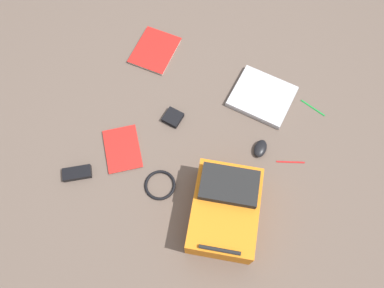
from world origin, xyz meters
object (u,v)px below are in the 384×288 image
(laptop, at_px, (262,96))
(book_blue, at_px, (123,149))
(pen_black, at_px, (291,162))
(book_red, at_px, (155,50))
(pen_blue, at_px, (313,108))
(backpack, at_px, (225,209))
(cable_coil, at_px, (160,185))
(earbud_pouch, at_px, (173,118))
(power_brick, at_px, (77,173))
(computer_mouse, at_px, (260,149))

(laptop, distance_m, book_blue, 0.78)
(book_blue, distance_m, pen_black, 0.84)
(laptop, bearing_deg, book_blue, 40.60)
(book_red, height_order, book_blue, book_red)
(pen_blue, bearing_deg, backpack, 67.15)
(backpack, xyz_separation_m, cable_coil, (0.33, -0.04, -0.08))
(cable_coil, xyz_separation_m, earbud_pouch, (0.06, -0.36, 0.01))
(power_brick, relative_size, pen_black, 0.98)
(cable_coil, distance_m, power_brick, 0.41)
(book_red, height_order, power_brick, power_brick)
(power_brick, distance_m, earbud_pouch, 0.55)
(backpack, distance_m, pen_black, 0.44)
(book_red, xyz_separation_m, cable_coil, (-0.30, 0.73, -0.00))
(pen_blue, bearing_deg, book_blue, 31.64)
(cable_coil, bearing_deg, book_red, -67.94)
(backpack, height_order, laptop, backpack)
(backpack, xyz_separation_m, pen_black, (-0.24, -0.35, -0.09))
(laptop, xyz_separation_m, book_blue, (0.59, 0.51, -0.01))
(computer_mouse, height_order, pen_blue, computer_mouse)
(book_red, relative_size, pen_blue, 1.92)
(backpack, xyz_separation_m, power_brick, (0.74, 0.03, -0.08))
(backpack, bearing_deg, pen_black, -124.64)
(laptop, bearing_deg, book_red, -9.22)
(pen_black, distance_m, pen_blue, 0.34)
(cable_coil, height_order, earbud_pouch, earbud_pouch)
(backpack, bearing_deg, computer_mouse, -102.60)
(power_brick, bearing_deg, pen_black, -158.43)
(cable_coil, bearing_deg, earbud_pouch, -80.59)
(computer_mouse, relative_size, earbud_pouch, 1.13)
(book_blue, height_order, power_brick, power_brick)
(book_blue, relative_size, pen_black, 2.08)
(cable_coil, height_order, power_brick, power_brick)
(book_blue, relative_size, cable_coil, 1.92)
(power_brick, bearing_deg, computer_mouse, -153.72)
(laptop, xyz_separation_m, pen_black, (-0.23, 0.31, -0.01))
(earbud_pouch, bearing_deg, backpack, 134.43)
(laptop, xyz_separation_m, pen_blue, (-0.27, -0.02, -0.01))
(backpack, xyz_separation_m, laptop, (-0.02, -0.66, -0.07))
(earbud_pouch, bearing_deg, book_red, -57.42)
(book_blue, bearing_deg, laptop, -139.40)
(pen_black, height_order, earbud_pouch, earbud_pouch)
(backpack, bearing_deg, earbud_pouch, -45.57)
(computer_mouse, xyz_separation_m, power_brick, (0.82, 0.40, -0.00))
(backpack, height_order, computer_mouse, backpack)
(book_red, bearing_deg, cable_coil, 112.06)
(book_red, height_order, computer_mouse, computer_mouse)
(power_brick, relative_size, pen_blue, 0.94)
(book_red, xyz_separation_m, book_blue, (-0.05, 0.61, -0.00))
(backpack, distance_m, cable_coil, 0.34)
(pen_black, bearing_deg, pen_blue, -97.87)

